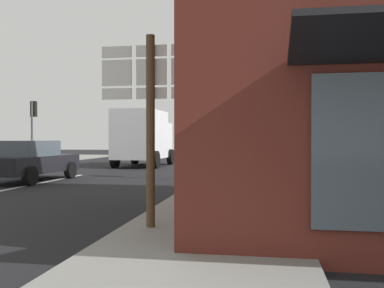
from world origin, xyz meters
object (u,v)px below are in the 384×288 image
Objects in this scene: delivery_truck at (143,136)px; traffic_light_far_left at (33,118)px; traffic_light_near_right at (212,107)px; sedan_far at (29,160)px; route_sign_post at (151,110)px.

delivery_truck is 6.77m from traffic_light_far_left.
sedan_far is at bearing -165.60° from traffic_light_near_right.
route_sign_post is (6.61, -7.65, 1.24)m from sedan_far.
route_sign_post is 20.27m from traffic_light_far_left.
traffic_light_near_right is (4.73, -7.16, 1.07)m from delivery_truck.
traffic_light_near_right reaches higher than delivery_truck.
traffic_light_near_right reaches higher than route_sign_post.
delivery_truck is 1.35× the size of traffic_light_far_left.
delivery_truck reaches higher than sedan_far.
sedan_far is 6.93m from traffic_light_near_right.
sedan_far is 0.85× the size of delivery_truck.
delivery_truck is (1.71, 8.81, 0.89)m from sedan_far.
route_sign_post is at bearing -49.18° from sedan_far.
delivery_truck is at bearing 79.05° from sedan_far.
route_sign_post is at bearing -55.11° from traffic_light_far_left.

